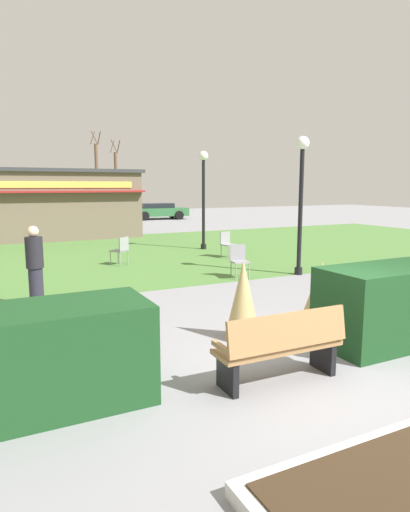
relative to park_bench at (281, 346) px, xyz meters
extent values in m
plane|color=gray|center=(0.76, 0.11, -0.48)|extent=(80.00, 80.00, 0.00)
cube|color=#4C7A38|center=(0.76, 11.42, -0.48)|extent=(36.00, 12.00, 0.01)
cube|color=#9E7547|center=(0.00, 0.07, -0.03)|extent=(1.71, 0.52, 0.06)
cube|color=#9E7547|center=(0.00, -0.15, 0.25)|extent=(1.70, 0.16, 0.44)
cube|color=black|center=(-0.73, 0.08, -0.26)|extent=(0.09, 0.44, 0.45)
cube|color=black|center=(0.73, 0.05, -0.26)|extent=(0.09, 0.44, 0.45)
cube|color=#9E7547|center=(-0.81, 0.09, 0.09)|extent=(0.07, 0.44, 0.06)
cube|color=#9E7547|center=(0.81, 0.05, 0.09)|extent=(0.07, 0.44, 0.06)
cube|color=#19421E|center=(-2.73, 0.68, 0.10)|extent=(2.33, 1.10, 1.16)
cube|color=#19421E|center=(2.41, 0.42, 0.14)|extent=(2.30, 1.10, 1.23)
cone|color=tan|center=(1.83, 1.36, 0.13)|extent=(0.79, 0.79, 1.21)
cone|color=tan|center=(0.42, 1.61, 0.17)|extent=(0.59, 0.59, 1.31)
cylinder|color=black|center=(4.61, 5.44, -0.38)|extent=(0.22, 0.22, 0.20)
cylinder|color=black|center=(4.61, 5.44, 1.25)|extent=(0.12, 0.12, 3.46)
sphere|color=white|center=(4.61, 5.44, 3.14)|extent=(0.36, 0.36, 0.36)
cylinder|color=black|center=(4.48, 11.19, -0.38)|extent=(0.22, 0.22, 0.20)
cylinder|color=black|center=(4.48, 11.19, 1.25)|extent=(0.12, 0.12, 3.46)
sphere|color=white|center=(4.48, 11.19, 3.14)|extent=(0.36, 0.36, 0.36)
cylinder|color=#2D4233|center=(-2.02, 0.95, -0.03)|extent=(0.52, 0.52, 0.89)
cube|color=#6B5B4C|center=(-1.44, 18.12, 1.06)|extent=(10.15, 3.97, 3.08)
cube|color=#333338|center=(-1.44, 18.12, 2.68)|extent=(10.45, 4.27, 0.16)
cube|color=maroon|center=(-1.44, 15.95, 1.74)|extent=(10.25, 0.36, 0.08)
cube|color=#D8CC4C|center=(-1.44, 16.11, 2.05)|extent=(9.13, 0.04, 0.28)
cube|color=gray|center=(2.87, 5.75, -0.03)|extent=(0.52, 0.52, 0.04)
cube|color=gray|center=(2.91, 5.94, 0.19)|extent=(0.44, 0.12, 0.44)
cylinder|color=gray|center=(2.65, 5.60, -0.26)|extent=(0.03, 0.03, 0.45)
cylinder|color=gray|center=(3.02, 5.53, -0.26)|extent=(0.03, 0.03, 0.45)
cylinder|color=gray|center=(2.72, 5.97, -0.26)|extent=(0.03, 0.03, 0.45)
cylinder|color=gray|center=(3.09, 5.90, -0.26)|extent=(0.03, 0.03, 0.45)
cube|color=gray|center=(0.51, 9.21, -0.03)|extent=(0.61, 0.61, 0.04)
cube|color=gray|center=(0.63, 9.05, 0.19)|extent=(0.38, 0.29, 0.44)
cylinder|color=gray|center=(0.56, 9.48, -0.26)|extent=(0.03, 0.03, 0.45)
cylinder|color=gray|center=(0.25, 9.26, -0.26)|extent=(0.03, 0.03, 0.45)
cylinder|color=gray|center=(0.78, 9.17, -0.26)|extent=(0.03, 0.03, 0.45)
cylinder|color=gray|center=(0.47, 8.95, -0.26)|extent=(0.03, 0.03, 0.45)
cube|color=gray|center=(4.33, 8.91, -0.03)|extent=(0.53, 0.53, 0.04)
cube|color=gray|center=(4.28, 9.11, 0.19)|extent=(0.44, 0.14, 0.44)
cylinder|color=gray|center=(4.19, 8.69, -0.26)|extent=(0.03, 0.03, 0.45)
cylinder|color=gray|center=(4.56, 8.77, -0.26)|extent=(0.03, 0.03, 0.45)
cylinder|color=gray|center=(4.10, 9.06, -0.26)|extent=(0.03, 0.03, 0.45)
cylinder|color=gray|center=(4.47, 9.14, -0.26)|extent=(0.03, 0.03, 0.45)
cylinder|color=#23232D|center=(-2.38, 5.01, -0.06)|extent=(0.28, 0.28, 0.85)
cylinder|color=black|center=(-2.38, 5.01, 0.68)|extent=(0.34, 0.34, 0.62)
sphere|color=beige|center=(-2.38, 5.01, 1.10)|extent=(0.22, 0.22, 0.22)
cube|color=black|center=(-1.93, 26.93, 0.07)|extent=(4.33, 2.13, 0.60)
cube|color=black|center=(-2.08, 26.94, 0.50)|extent=(2.43, 1.76, 0.44)
cylinder|color=black|center=(-0.56, 27.74, -0.16)|extent=(0.66, 0.27, 0.64)
cylinder|color=black|center=(-0.71, 25.91, -0.16)|extent=(0.66, 0.27, 0.64)
cube|color=silver|center=(3.56, 26.93, 0.07)|extent=(4.25, 1.92, 0.60)
cube|color=black|center=(3.41, 26.93, 0.50)|extent=(2.36, 1.65, 0.44)
cylinder|color=black|center=(4.83, 27.89, -0.16)|extent=(0.65, 0.24, 0.64)
cylinder|color=black|center=(4.89, 26.05, -0.16)|extent=(0.65, 0.24, 0.64)
cylinder|color=black|center=(2.23, 27.81, -0.16)|extent=(0.65, 0.24, 0.64)
cylinder|color=black|center=(2.28, 25.97, -0.16)|extent=(0.65, 0.24, 0.64)
cube|color=#2D6638|center=(8.58, 26.93, 0.07)|extent=(4.36, 2.22, 0.60)
cube|color=black|center=(8.43, 26.95, 0.50)|extent=(2.46, 1.81, 0.44)
cylinder|color=black|center=(9.97, 27.71, -0.16)|extent=(0.66, 0.28, 0.64)
cylinder|color=black|center=(9.78, 25.88, -0.16)|extent=(0.66, 0.28, 0.64)
cylinder|color=black|center=(7.38, 27.98, -0.16)|extent=(0.66, 0.28, 0.64)
cylinder|color=black|center=(7.19, 26.15, -0.16)|extent=(0.66, 0.28, 0.64)
cylinder|color=brown|center=(7.53, 34.72, 2.21)|extent=(0.28, 0.28, 5.39)
cylinder|color=brown|center=(7.87, 34.83, 5.41)|extent=(0.25, 0.58, 1.12)
cylinder|color=brown|center=(7.36, 35.03, 5.41)|extent=(0.54, 0.36, 1.12)
cylinder|color=brown|center=(7.36, 34.42, 5.41)|extent=(0.54, 0.35, 1.12)
cylinder|color=brown|center=(5.77, 34.43, 2.53)|extent=(0.28, 0.28, 6.02)
cylinder|color=brown|center=(6.11, 34.54, 6.04)|extent=(0.25, 0.58, 1.12)
cylinder|color=brown|center=(5.59, 34.74, 6.04)|extent=(0.54, 0.36, 1.12)
cylinder|color=brown|center=(5.60, 34.13, 6.04)|extent=(0.54, 0.35, 1.12)
camera|label=1|loc=(-3.23, -4.31, 1.99)|focal=31.01mm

